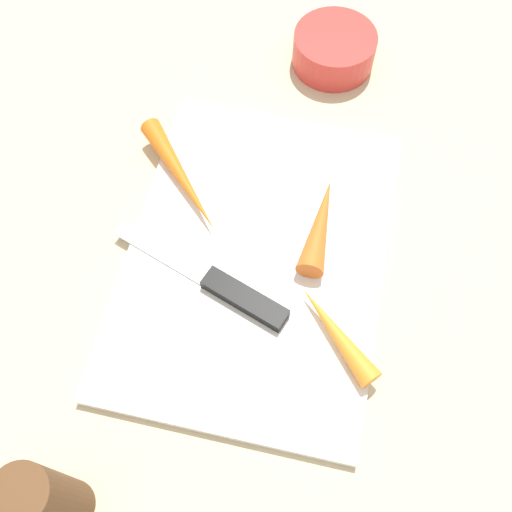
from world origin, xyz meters
TOP-DOWN VIEW (x-y plane):
  - ground_plane at (0.00, 0.00)m, footprint 1.40×1.40m
  - cutting_board at (0.00, 0.00)m, footprint 0.36×0.26m
  - knife at (0.05, -0.01)m, footprint 0.09×0.20m
  - carrot_medium at (-0.04, 0.06)m, footprint 0.11×0.03m
  - carrot_shortest at (0.07, 0.09)m, footprint 0.09×0.09m
  - carrot_longest at (-0.07, -0.10)m, footprint 0.13×0.12m
  - small_bowl at (-0.29, 0.03)m, footprint 0.10×0.10m
  - pepper_grinder at (0.26, -0.11)m, footprint 0.04×0.04m

SIDE VIEW (x-z plane):
  - ground_plane at x=0.00m, z-range 0.00..0.00m
  - cutting_board at x=0.00m, z-range 0.00..0.01m
  - knife at x=0.05m, z-range 0.01..0.02m
  - small_bowl at x=-0.29m, z-range 0.00..0.04m
  - carrot_shortest at x=0.07m, z-range 0.01..0.03m
  - carrot_longest at x=-0.07m, z-range 0.01..0.04m
  - carrot_medium at x=-0.04m, z-range 0.01..0.04m
  - pepper_grinder at x=0.26m, z-range 0.00..0.13m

